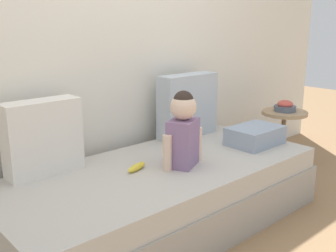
{
  "coord_description": "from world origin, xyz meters",
  "views": [
    {
      "loc": [
        -1.55,
        -1.78,
        1.3
      ],
      "look_at": [
        0.05,
        0.0,
        0.67
      ],
      "focal_mm": 42.47,
      "sensor_mm": 36.0,
      "label": 1
    }
  ],
  "objects_px": {
    "toddler": "(183,130)",
    "throw_pillow_right": "(188,106)",
    "folded_blanket": "(255,136)",
    "couch": "(162,196)",
    "banana": "(137,167)",
    "throw_pillow_left": "(43,137)",
    "fruit_bowl": "(285,107)",
    "side_table": "(284,124)"
  },
  "relations": [
    {
      "from": "throw_pillow_left",
      "to": "throw_pillow_right",
      "type": "distance_m",
      "value": 1.2
    },
    {
      "from": "banana",
      "to": "side_table",
      "type": "distance_m",
      "value": 1.7
    },
    {
      "from": "throw_pillow_left",
      "to": "fruit_bowl",
      "type": "relative_size",
      "value": 2.33
    },
    {
      "from": "toddler",
      "to": "side_table",
      "type": "height_order",
      "value": "toddler"
    },
    {
      "from": "throw_pillow_left",
      "to": "fruit_bowl",
      "type": "height_order",
      "value": "throw_pillow_left"
    },
    {
      "from": "banana",
      "to": "throw_pillow_left",
      "type": "bearing_deg",
      "value": 142.38
    },
    {
      "from": "toddler",
      "to": "side_table",
      "type": "distance_m",
      "value": 1.46
    },
    {
      "from": "couch",
      "to": "side_table",
      "type": "height_order",
      "value": "side_table"
    },
    {
      "from": "throw_pillow_left",
      "to": "banana",
      "type": "distance_m",
      "value": 0.58
    },
    {
      "from": "couch",
      "to": "folded_blanket",
      "type": "height_order",
      "value": "folded_blanket"
    },
    {
      "from": "couch",
      "to": "toddler",
      "type": "relative_size",
      "value": 4.56
    },
    {
      "from": "couch",
      "to": "banana",
      "type": "bearing_deg",
      "value": 164.94
    },
    {
      "from": "banana",
      "to": "folded_blanket",
      "type": "distance_m",
      "value": 0.99
    },
    {
      "from": "folded_blanket",
      "to": "throw_pillow_right",
      "type": "bearing_deg",
      "value": 112.86
    },
    {
      "from": "toddler",
      "to": "couch",
      "type": "bearing_deg",
      "value": 141.93
    },
    {
      "from": "couch",
      "to": "throw_pillow_right",
      "type": "height_order",
      "value": "throw_pillow_right"
    },
    {
      "from": "throw_pillow_left",
      "to": "folded_blanket",
      "type": "xyz_separation_m",
      "value": [
        1.41,
        -0.5,
        -0.16
      ]
    },
    {
      "from": "fruit_bowl",
      "to": "toddler",
      "type": "bearing_deg",
      "value": -173.16
    },
    {
      "from": "toddler",
      "to": "folded_blanket",
      "type": "bearing_deg",
      "value": -3.07
    },
    {
      "from": "toddler",
      "to": "throw_pillow_right",
      "type": "bearing_deg",
      "value": 42.98
    },
    {
      "from": "couch",
      "to": "side_table",
      "type": "distance_m",
      "value": 1.55
    },
    {
      "from": "folded_blanket",
      "to": "fruit_bowl",
      "type": "height_order",
      "value": "fruit_bowl"
    },
    {
      "from": "couch",
      "to": "toddler",
      "type": "height_order",
      "value": "toddler"
    },
    {
      "from": "couch",
      "to": "throw_pillow_right",
      "type": "distance_m",
      "value": 0.84
    },
    {
      "from": "side_table",
      "to": "folded_blanket",
      "type": "bearing_deg",
      "value": -163.87
    },
    {
      "from": "folded_blanket",
      "to": "banana",
      "type": "bearing_deg",
      "value": 170.44
    },
    {
      "from": "throw_pillow_right",
      "to": "couch",
      "type": "bearing_deg",
      "value": -147.69
    },
    {
      "from": "couch",
      "to": "throw_pillow_left",
      "type": "relative_size",
      "value": 4.86
    },
    {
      "from": "throw_pillow_left",
      "to": "folded_blanket",
      "type": "distance_m",
      "value": 1.5
    },
    {
      "from": "couch",
      "to": "fruit_bowl",
      "type": "relative_size",
      "value": 11.3
    },
    {
      "from": "throw_pillow_right",
      "to": "folded_blanket",
      "type": "distance_m",
      "value": 0.57
    },
    {
      "from": "couch",
      "to": "fruit_bowl",
      "type": "bearing_deg",
      "value": 3.33
    },
    {
      "from": "throw_pillow_left",
      "to": "fruit_bowl",
      "type": "distance_m",
      "value": 2.15
    },
    {
      "from": "toddler",
      "to": "banana",
      "type": "bearing_deg",
      "value": 154.9
    },
    {
      "from": "banana",
      "to": "side_table",
      "type": "height_order",
      "value": "side_table"
    },
    {
      "from": "banana",
      "to": "throw_pillow_right",
      "type": "bearing_deg",
      "value": 23.62
    },
    {
      "from": "throw_pillow_right",
      "to": "folded_blanket",
      "type": "xyz_separation_m",
      "value": [
        0.21,
        -0.5,
        -0.18
      ]
    },
    {
      "from": "couch",
      "to": "toddler",
      "type": "distance_m",
      "value": 0.47
    },
    {
      "from": "couch",
      "to": "throw_pillow_left",
      "type": "distance_m",
      "value": 0.83
    },
    {
      "from": "side_table",
      "to": "fruit_bowl",
      "type": "xyz_separation_m",
      "value": [
        0.0,
        0.0,
        0.16
      ]
    },
    {
      "from": "throw_pillow_right",
      "to": "folded_blanket",
      "type": "height_order",
      "value": "throw_pillow_right"
    },
    {
      "from": "throw_pillow_left",
      "to": "throw_pillow_right",
      "type": "relative_size",
      "value": 0.88
    }
  ]
}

